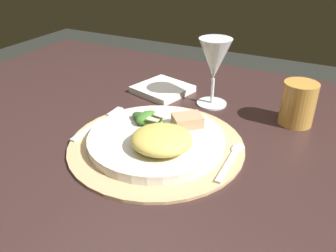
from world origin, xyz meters
name	(u,v)px	position (x,y,z in m)	size (l,w,h in m)	color
dining_table	(139,172)	(0.00, 0.00, 0.63)	(1.23, 0.94, 0.75)	#352220
placemat	(156,145)	(0.08, -0.05, 0.75)	(0.34, 0.34, 0.01)	tan
dinner_plate	(156,139)	(0.08, -0.05, 0.77)	(0.27, 0.27, 0.02)	silver
pasta_serving	(162,139)	(0.11, -0.09, 0.79)	(0.11, 0.11, 0.04)	#DDC359
salad_greens	(147,118)	(0.04, -0.02, 0.79)	(0.09, 0.06, 0.03)	#436D20
bread_piece	(187,121)	(0.12, 0.01, 0.79)	(0.06, 0.04, 0.02)	tan
fork	(96,125)	(-0.07, -0.05, 0.76)	(0.02, 0.17, 0.00)	silver
spoon	(233,156)	(0.23, -0.03, 0.76)	(0.02, 0.13, 0.01)	silver
napkin	(163,89)	(-0.03, 0.19, 0.76)	(0.13, 0.12, 0.02)	white
wine_glass	(214,61)	(0.11, 0.18, 0.86)	(0.08, 0.08, 0.16)	silver
amber_tumbler	(298,104)	(0.30, 0.17, 0.80)	(0.07, 0.07, 0.09)	gold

